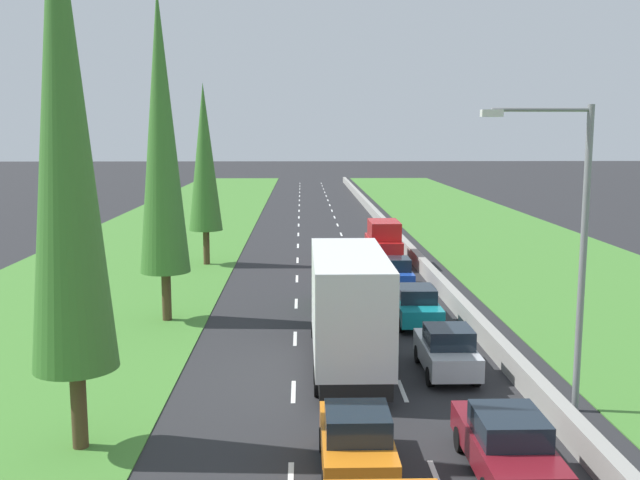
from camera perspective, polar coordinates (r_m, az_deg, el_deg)
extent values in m
plane|color=#28282B|center=(61.61, -0.09, 0.83)|extent=(300.00, 300.00, 0.00)
cube|color=#478433|center=(62.60, -11.74, 0.80)|extent=(14.00, 140.00, 0.04)
cube|color=#478433|center=(63.59, 12.95, 0.87)|extent=(14.00, 140.00, 0.04)
cube|color=#9E9B93|center=(61.95, 5.19, 1.24)|extent=(0.44, 120.00, 0.85)
cube|color=white|center=(23.52, -2.12, -11.92)|extent=(0.14, 2.00, 0.01)
cube|color=white|center=(29.22, -1.99, -7.81)|extent=(0.14, 2.00, 0.01)
cube|color=white|center=(35.02, -1.90, -5.06)|extent=(0.14, 2.00, 0.01)
cube|color=white|center=(40.87, -1.84, -3.09)|extent=(0.14, 2.00, 0.01)
cube|color=white|center=(46.77, -1.79, -1.61)|extent=(0.14, 2.00, 0.01)
cube|color=white|center=(52.68, -1.76, -0.47)|extent=(0.14, 2.00, 0.01)
cube|color=white|center=(58.62, -1.73, 0.44)|extent=(0.14, 2.00, 0.01)
cube|color=white|center=(64.57, -1.70, 1.19)|extent=(0.14, 2.00, 0.01)
cube|color=white|center=(70.52, -1.69, 1.81)|extent=(0.14, 2.00, 0.01)
cube|color=white|center=(76.48, -1.67, 2.33)|extent=(0.14, 2.00, 0.01)
cube|color=white|center=(82.45, -1.66, 2.78)|extent=(0.14, 2.00, 0.01)
cube|color=white|center=(88.42, -1.64, 3.16)|extent=(0.14, 2.00, 0.01)
cube|color=white|center=(94.40, -1.63, 3.50)|extent=(0.14, 2.00, 0.01)
cube|color=white|center=(100.38, -1.62, 3.80)|extent=(0.14, 2.00, 0.01)
cube|color=white|center=(106.36, -1.62, 4.06)|extent=(0.14, 2.00, 0.01)
cube|color=white|center=(112.34, -1.61, 4.30)|extent=(0.14, 2.00, 0.01)
cube|color=white|center=(118.33, -1.60, 4.51)|extent=(0.14, 2.00, 0.01)
cube|color=white|center=(18.30, 9.28, -18.25)|extent=(0.14, 2.00, 0.01)
cube|color=white|center=(23.74, 6.54, -11.78)|extent=(0.14, 2.00, 0.01)
cube|color=white|center=(29.39, 4.92, -7.74)|extent=(0.14, 2.00, 0.01)
cube|color=white|center=(35.16, 3.83, -5.02)|extent=(0.14, 2.00, 0.01)
cube|color=white|center=(41.00, 3.07, -3.06)|extent=(0.14, 2.00, 0.01)
cube|color=white|center=(46.88, 2.49, -1.59)|extent=(0.14, 2.00, 0.01)
cube|color=white|center=(52.78, 2.05, -0.45)|extent=(0.14, 2.00, 0.01)
cube|color=white|center=(58.71, 1.69, 0.46)|extent=(0.14, 2.00, 0.01)
cube|color=white|center=(64.64, 1.40, 1.20)|extent=(0.14, 2.00, 0.01)
cube|color=white|center=(70.59, 1.16, 1.82)|extent=(0.14, 2.00, 0.01)
cube|color=white|center=(76.55, 0.95, 2.34)|extent=(0.14, 2.00, 0.01)
cube|color=white|center=(82.51, 0.78, 2.78)|extent=(0.14, 2.00, 0.01)
cube|color=white|center=(88.48, 0.63, 3.17)|extent=(0.14, 2.00, 0.01)
cube|color=white|center=(94.45, 0.49, 3.51)|extent=(0.14, 2.00, 0.01)
cube|color=white|center=(100.43, 0.38, 3.80)|extent=(0.14, 2.00, 0.01)
cube|color=white|center=(106.41, 0.27, 4.07)|extent=(0.14, 2.00, 0.01)
cube|color=white|center=(112.39, 0.18, 4.30)|extent=(0.14, 2.00, 0.01)
cube|color=white|center=(118.37, 0.10, 4.52)|extent=(0.14, 2.00, 0.01)
cube|color=maroon|center=(18.55, 14.54, -15.73)|extent=(1.76, 4.50, 0.72)
cube|color=#19232D|center=(18.16, 14.75, -14.02)|extent=(1.56, 1.90, 0.60)
cylinder|color=black|center=(19.74, 11.04, -15.22)|extent=(0.22, 0.64, 0.64)
cylinder|color=black|center=(20.13, 15.64, -14.90)|extent=(0.22, 0.64, 0.64)
cube|color=orange|center=(18.15, 2.89, -15.95)|extent=(1.68, 3.90, 0.76)
cube|color=#19232D|center=(17.59, 2.98, -14.28)|extent=(1.52, 1.60, 0.64)
cylinder|color=black|center=(19.37, 0.27, -15.54)|extent=(0.22, 0.64, 0.64)
cylinder|color=black|center=(19.47, 4.92, -15.43)|extent=(0.22, 0.64, 0.64)
cube|color=silver|center=(25.33, 9.98, -8.88)|extent=(1.68, 3.90, 0.76)
cube|color=#19232D|center=(24.85, 10.16, -7.54)|extent=(1.52, 1.60, 0.64)
cylinder|color=black|center=(26.44, 7.80, -8.94)|extent=(0.22, 0.64, 0.64)
cylinder|color=black|center=(26.73, 11.06, -8.83)|extent=(0.22, 0.64, 0.64)
cylinder|color=black|center=(24.18, 8.73, -10.64)|extent=(0.22, 0.64, 0.64)
cylinder|color=black|center=(24.49, 12.29, -10.50)|extent=(0.22, 0.64, 0.64)
cube|color=teal|center=(31.66, 7.54, -5.34)|extent=(1.76, 4.50, 0.72)
cube|color=#19232D|center=(31.36, 7.61, -4.23)|extent=(1.56, 1.90, 0.60)
cylinder|color=black|center=(32.97, 5.78, -5.39)|extent=(0.22, 0.64, 0.64)
cylinder|color=black|center=(33.21, 8.53, -5.34)|extent=(0.22, 0.64, 0.64)
cylinder|color=black|center=(30.30, 6.44, -6.65)|extent=(0.22, 0.64, 0.64)
cylinder|color=black|center=(30.55, 9.43, -6.59)|extent=(0.22, 0.64, 0.64)
cube|color=#1E47B7|center=(38.37, 5.89, -2.84)|extent=(1.68, 3.90, 0.76)
cube|color=#19232D|center=(37.94, 5.96, -1.89)|extent=(1.52, 1.60, 0.64)
cylinder|color=black|center=(39.53, 4.56, -3.05)|extent=(0.22, 0.64, 0.64)
cylinder|color=black|center=(39.72, 6.75, -3.02)|extent=(0.22, 0.64, 0.64)
cylinder|color=black|center=(37.18, 4.95, -3.79)|extent=(0.22, 0.64, 0.64)
cylinder|color=black|center=(37.38, 7.27, -3.76)|extent=(0.22, 0.64, 0.64)
cube|color=black|center=(26.11, 2.13, -8.45)|extent=(2.20, 9.40, 0.56)
cube|color=black|center=(29.21, 1.71, -3.52)|extent=(2.40, 2.20, 2.50)
cube|color=silver|center=(24.55, 2.31, -4.89)|extent=(2.44, 7.20, 3.30)
cylinder|color=black|center=(29.32, -0.48, -7.12)|extent=(0.22, 0.64, 0.64)
cylinder|color=black|center=(29.44, 3.92, -7.07)|extent=(0.22, 0.64, 0.64)
cylinder|color=black|center=(24.08, -0.25, -10.62)|extent=(0.22, 0.64, 0.64)
cylinder|color=black|center=(24.23, 5.14, -10.54)|extent=(0.22, 0.64, 0.64)
cylinder|color=black|center=(23.07, -0.20, -11.50)|extent=(0.22, 0.64, 0.64)
cylinder|color=black|center=(23.22, 5.45, -11.40)|extent=(0.22, 0.64, 0.64)
cube|color=#237A33|center=(34.22, 1.28, -4.18)|extent=(1.68, 3.90, 0.76)
cube|color=#19232D|center=(33.78, 1.30, -3.13)|extent=(1.52, 1.60, 0.64)
cylinder|color=black|center=(35.46, -0.05, -4.36)|extent=(0.22, 0.64, 0.64)
cylinder|color=black|center=(35.53, 2.41, -4.34)|extent=(0.22, 0.64, 0.64)
cylinder|color=black|center=(33.11, 0.05, -5.29)|extent=(0.22, 0.64, 0.64)
cylinder|color=black|center=(33.18, 2.69, -5.27)|extent=(0.22, 0.64, 0.64)
cube|color=red|center=(45.12, 5.03, -0.71)|extent=(1.90, 4.90, 1.40)
cube|color=red|center=(44.65, 5.10, 0.81)|extent=(1.80, 3.10, 1.10)
cylinder|color=black|center=(46.64, 3.75, -1.26)|extent=(0.22, 0.64, 0.64)
cylinder|color=black|center=(46.83, 5.87, -1.25)|extent=(0.22, 0.64, 0.64)
cylinder|color=black|center=(43.66, 4.11, -1.94)|extent=(0.22, 0.64, 0.64)
cylinder|color=black|center=(43.86, 6.37, -1.92)|extent=(0.22, 0.64, 0.64)
cylinder|color=#4C3823|center=(20.24, -18.56, -12.53)|extent=(0.41, 0.41, 2.20)
cone|color=#3D752D|center=(18.95, -19.62, 8.97)|extent=(2.17, 2.17, 12.65)
cylinder|color=#4C3823|center=(32.37, -12.06, -4.38)|extent=(0.41, 0.41, 2.20)
cone|color=#3D752D|center=(31.58, -12.47, 8.37)|extent=(2.16, 2.16, 12.09)
cylinder|color=#4C3823|center=(45.59, -8.99, -0.58)|extent=(0.40, 0.40, 2.20)
cone|color=#3D752D|center=(45.05, -9.15, 6.50)|extent=(2.08, 2.08, 9.05)
cylinder|color=gray|center=(22.13, 20.10, -1.67)|extent=(0.20, 0.20, 9.00)
cylinder|color=gray|center=(21.34, 17.15, 9.85)|extent=(2.80, 0.12, 0.12)
cube|color=silver|center=(20.94, 13.45, 9.75)|extent=(0.60, 0.28, 0.20)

